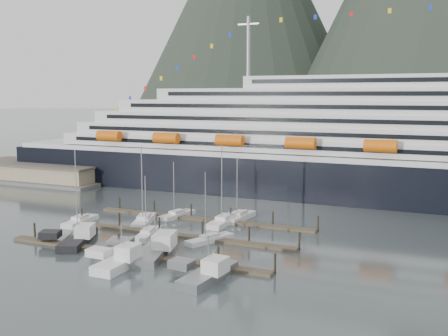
{
  "coord_description": "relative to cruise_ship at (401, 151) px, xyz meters",
  "views": [
    {
      "loc": [
        41.57,
        -78.57,
        25.66
      ],
      "look_at": [
        -2.62,
        22.0,
        10.28
      ],
      "focal_mm": 42.0,
      "sensor_mm": 36.0,
      "label": 1
    }
  ],
  "objects": [
    {
      "name": "dock_far",
      "position": [
        -34.95,
        -38.89,
        -11.73
      ],
      "size": [
        48.18,
        2.28,
        3.2
      ],
      "color": "#4C4030",
      "rests_on": "ground"
    },
    {
      "name": "ground",
      "position": [
        -30.03,
        -54.94,
        -12.04
      ],
      "size": [
        1600.0,
        1600.0,
        0.0
      ],
      "primitive_type": "plane",
      "color": "#444F50",
      "rests_on": "ground"
    },
    {
      "name": "warehouse",
      "position": [
        -102.03,
        -12.94,
        -9.79
      ],
      "size": [
        46.0,
        20.0,
        5.8
      ],
      "color": "#595956",
      "rests_on": "ground"
    },
    {
      "name": "sailboat_e",
      "position": [
        -41.08,
        -38.45,
        -11.63
      ],
      "size": [
        4.31,
        9.82,
        12.35
      ],
      "rotation": [
        0.0,
        0.0,
        1.37
      ],
      "color": "silver",
      "rests_on": "ground"
    },
    {
      "name": "trawler_d",
      "position": [
        -18.93,
        -69.93,
        -11.15
      ],
      "size": [
        8.88,
        11.97,
        6.96
      ],
      "rotation": [
        0.0,
        0.0,
        1.48
      ],
      "color": "gray",
      "rests_on": "ground"
    },
    {
      "name": "dock_mid",
      "position": [
        -34.95,
        -51.89,
        -11.73
      ],
      "size": [
        48.18,
        2.28,
        3.2
      ],
      "color": "#4C4030",
      "rests_on": "ground"
    },
    {
      "name": "sailboat_b",
      "position": [
        -38.69,
        -53.89,
        -11.64
      ],
      "size": [
        4.45,
        9.41,
        11.69
      ],
      "rotation": [
        0.0,
        0.0,
        1.81
      ],
      "color": "silver",
      "rests_on": "ground"
    },
    {
      "name": "sailboat_g",
      "position": [
        -29.72,
        -39.56,
        -11.59
      ],
      "size": [
        2.91,
        11.75,
        16.56
      ],
      "rotation": [
        0.0,
        0.0,
        1.57
      ],
      "color": "silver",
      "rests_on": "ground"
    },
    {
      "name": "dock_near",
      "position": [
        -34.95,
        -64.89,
        -11.73
      ],
      "size": [
        48.18,
        2.28,
        3.2
      ],
      "color": "#4C4030",
      "rests_on": "ground"
    },
    {
      "name": "sailboat_d",
      "position": [
        -26.74,
        -52.63,
        -11.64
      ],
      "size": [
        6.08,
        9.8,
        12.9
      ],
      "rotation": [
        0.0,
        0.0,
        1.15
      ],
      "color": "silver",
      "rests_on": "ground"
    },
    {
      "name": "cruise_ship",
      "position": [
        0.0,
        0.0,
        0.0
      ],
      "size": [
        210.0,
        30.4,
        50.3
      ],
      "color": "black",
      "rests_on": "ground"
    },
    {
      "name": "sailboat_f",
      "position": [
        -28.23,
        -35.16,
        -11.6
      ],
      "size": [
        3.88,
        10.4,
        13.35
      ],
      "rotation": [
        0.0,
        0.0,
        1.48
      ],
      "color": "silver",
      "rests_on": "ground"
    },
    {
      "name": "trawler_b",
      "position": [
        -33.31,
        -69.94,
        -11.12
      ],
      "size": [
        8.5,
        11.16,
        7.26
      ],
      "rotation": [
        0.0,
        0.0,
        1.57
      ],
      "color": "silver",
      "rests_on": "ground"
    },
    {
      "name": "sailboat_c",
      "position": [
        -44.64,
        -45.77,
        -11.58
      ],
      "size": [
        6.34,
        11.01,
        16.27
      ],
      "rotation": [
        0.0,
        0.0,
        1.92
      ],
      "color": "silver",
      "rests_on": "ground"
    },
    {
      "name": "sailboat_a",
      "position": [
        -56.19,
        -51.21,
        -11.59
      ],
      "size": [
        3.67,
        9.67,
        15.58
      ],
      "rotation": [
        0.0,
        0.0,
        1.67
      ],
      "color": "silver",
      "rests_on": "ground"
    },
    {
      "name": "trawler_c",
      "position": [
        -31.71,
        -63.04,
        -11.06
      ],
      "size": [
        11.85,
        15.94,
        7.92
      ],
      "rotation": [
        0.0,
        0.0,
        1.84
      ],
      "color": "gray",
      "rests_on": "ground"
    },
    {
      "name": "trawler_a",
      "position": [
        -47.51,
        -62.78,
        -11.14
      ],
      "size": [
        10.6,
        13.15,
        7.01
      ],
      "rotation": [
        0.0,
        0.0,
        1.96
      ],
      "color": "black",
      "rests_on": "ground"
    }
  ]
}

